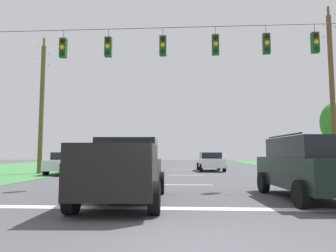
# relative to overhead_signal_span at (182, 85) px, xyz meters

# --- Properties ---
(ground_plane) EXTENTS (120.00, 120.00, 0.00)m
(ground_plane) POSITION_rel_overhead_signal_span_xyz_m (0.15, -8.66, -4.62)
(ground_plane) COLOR #47474C
(stop_bar_stripe) EXTENTS (15.67, 0.45, 0.01)m
(stop_bar_stripe) POSITION_rel_overhead_signal_span_xyz_m (0.15, -5.52, -4.61)
(stop_bar_stripe) COLOR white
(stop_bar_stripe) RESTS_ON ground
(lane_dash_0) EXTENTS (2.50, 0.15, 0.01)m
(lane_dash_0) POSITION_rel_overhead_signal_span_xyz_m (0.15, 0.48, -4.61)
(lane_dash_0) COLOR white
(lane_dash_0) RESTS_ON ground
(lane_dash_1) EXTENTS (2.50, 0.15, 0.01)m
(lane_dash_1) POSITION_rel_overhead_signal_span_xyz_m (0.15, 6.62, -4.61)
(lane_dash_1) COLOR white
(lane_dash_1) RESTS_ON ground
(lane_dash_2) EXTENTS (2.50, 0.15, 0.01)m
(lane_dash_2) POSITION_rel_overhead_signal_span_xyz_m (0.15, 13.04, -4.61)
(lane_dash_2) COLOR white
(lane_dash_2) RESTS_ON ground
(overhead_signal_span) EXTENTS (18.40, 0.31, 7.96)m
(overhead_signal_span) POSITION_rel_overhead_signal_span_xyz_m (0.00, 0.00, 0.00)
(overhead_signal_span) COLOR brown
(overhead_signal_span) RESTS_ON ground
(pickup_truck) EXTENTS (2.49, 5.49, 1.95)m
(pickup_truck) POSITION_rel_overhead_signal_span_xyz_m (-1.70, -4.50, -3.65)
(pickup_truck) COLOR black
(pickup_truck) RESTS_ON ground
(suv_black) EXTENTS (2.42, 4.90, 2.05)m
(suv_black) POSITION_rel_overhead_signal_span_xyz_m (4.11, -3.72, -3.56)
(suv_black) COLOR black
(suv_black) RESTS_ON ground
(distant_car_crossing_white) EXTENTS (2.17, 4.37, 1.52)m
(distant_car_crossing_white) POSITION_rel_overhead_signal_span_xyz_m (2.19, 11.59, -3.83)
(distant_car_crossing_white) COLOR silver
(distant_car_crossing_white) RESTS_ON ground
(distant_car_oncoming) EXTENTS (4.40, 2.22, 1.52)m
(distant_car_oncoming) POSITION_rel_overhead_signal_span_xyz_m (9.19, 5.04, -3.83)
(distant_car_oncoming) COLOR silver
(distant_car_oncoming) RESTS_ON ground
(distant_car_far_parked) EXTENTS (2.06, 4.32, 1.52)m
(distant_car_far_parked) POSITION_rel_overhead_signal_span_xyz_m (-8.10, 7.02, -3.83)
(distant_car_far_parked) COLOR silver
(distant_car_far_parked) RESTS_ON ground
(utility_pole_mid_right) EXTENTS (0.32, 1.80, 11.65)m
(utility_pole_mid_right) POSITION_rel_overhead_signal_span_xyz_m (10.10, 7.03, 1.13)
(utility_pole_mid_right) COLOR brown
(utility_pole_mid_right) RESTS_ON ground
(utility_pole_near_left) EXTENTS (0.32, 1.71, 9.95)m
(utility_pole_near_left) POSITION_rel_overhead_signal_span_xyz_m (-10.27, 7.26, 0.28)
(utility_pole_near_left) COLOR brown
(utility_pole_near_left) RESTS_ON ground
(tree_roadside_right) EXTENTS (2.50, 2.50, 6.06)m
(tree_roadside_right) POSITION_rel_overhead_signal_span_xyz_m (13.64, 14.19, -0.44)
(tree_roadside_right) COLOR brown
(tree_roadside_right) RESTS_ON ground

